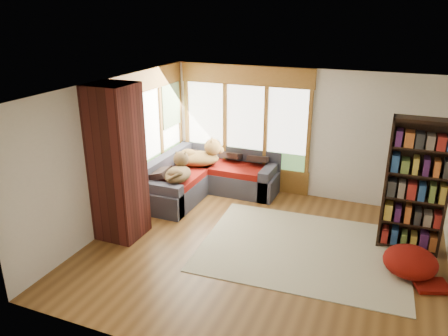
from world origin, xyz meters
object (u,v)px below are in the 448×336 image
Objects in this scene: sectional_sofa at (197,180)px; bookshelf at (416,187)px; brick_chimney at (117,163)px; area_rug at (303,248)px; pouf at (410,261)px; dog_tan at (201,155)px; dog_brindle at (179,171)px.

bookshelf is (4.09, -0.69, 0.78)m from sectional_sofa.
brick_chimney is 3.34m from area_rug.
pouf is 0.74× the size of dog_tan.
dog_brindle is (-4.15, -0.01, -0.33)m from bookshelf.
bookshelf is 2.82× the size of pouf.
pouf is at bearing 7.12° from brick_chimney.
dog_tan is at bearing 89.80° from sectional_sofa.
bookshelf is at bearing -102.29° from dog_brindle.
sectional_sofa is at bearing 160.39° from pouf.
dog_tan is (0.02, 0.18, 0.49)m from sectional_sofa.
dog_brindle is at bearing -116.28° from dog_tan.
area_rug is at bearing -156.52° from bookshelf.
brick_chimney reaches higher than dog_brindle.
dog_tan is at bearing 167.90° from bookshelf.
bookshelf is 1.17m from pouf.
area_rug is at bearing 175.90° from pouf.
bookshelf is at bearing -33.81° from dog_tan.
brick_chimney is 0.80× the size of area_rug.
dog_brindle is (0.39, 1.35, -0.55)m from brick_chimney.
area_rug is 4.24× the size of pouf.
sectional_sofa is 4.40m from pouf.
brick_chimney is 1.51m from dog_brindle.
bookshelf reaches higher than sectional_sofa.
bookshelf is 2.51× the size of dog_brindle.
pouf is at bearing -14.91° from sectional_sofa.
area_rug is (3.00, 0.69, -1.29)m from brick_chimney.
brick_chimney reaches higher than bookshelf.
sectional_sofa is 0.83m from dog_brindle.
area_rug is 2.79m from dog_brindle.
brick_chimney is at bearing -172.88° from pouf.
sectional_sofa is (0.45, 2.05, -1.00)m from brick_chimney.
sectional_sofa is 0.52m from dog_tan.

